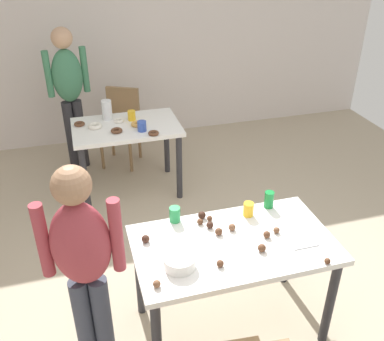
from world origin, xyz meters
The scene contains 34 objects.
ground_plane centered at (0.00, 0.00, 0.00)m, with size 6.40×6.40×0.00m, color tan.
wall_back centered at (0.00, 3.20, 1.30)m, with size 6.40×0.10×2.60m, color silver.
dining_table_near centered at (0.00, -0.18, 0.65)m, with size 1.26×0.71×0.75m.
dining_table_far centered at (-0.39, 1.79, 0.63)m, with size 1.05×0.68×0.75m.
chair_far_table centered at (-0.36, 2.48, 0.50)m, with size 0.54×0.54×0.87m.
person_girl_near centered at (-0.91, -0.27, 0.89)m, with size 0.46×0.25×1.48m.
person_adult_far centered at (-0.88, 2.47, 0.96)m, with size 0.46×0.25×1.59m.
mixing_bowl centered at (-0.38, -0.30, 0.79)m, with size 0.19×0.19×0.07m, color white.
soda_can centered at (0.37, 0.12, 0.81)m, with size 0.07×0.07×0.12m, color #198438.
fork_near centered at (0.41, -0.35, 0.75)m, with size 0.17×0.02×0.01m, color silver.
cup_near_0 centered at (0.19, 0.06, 0.80)m, with size 0.07×0.07×0.10m, color yellow.
cup_near_1 centered at (-0.30, 0.14, 0.80)m, with size 0.07×0.07×0.11m, color green.
cake_ball_0 centered at (-0.16, -0.36, 0.77)m, with size 0.04×0.04×0.04m, color brown.
cake_ball_1 centered at (0.03, -0.06, 0.77)m, with size 0.05×0.05×0.05m, color brown.
cake_ball_2 centered at (0.46, -0.51, 0.77)m, with size 0.04×0.04×0.04m, color brown.
cake_ball_3 centered at (0.30, -0.17, 0.77)m, with size 0.04×0.04×0.04m, color brown.
cake_ball_4 centered at (-0.53, -0.03, 0.78)m, with size 0.05×0.05×0.05m, color #3D2319.
cake_ball_5 centered at (-0.08, 0.07, 0.77)m, with size 0.04×0.04×0.04m, color brown.
cake_ball_6 centered at (0.13, -0.31, 0.78)m, with size 0.05×0.05×0.05m, color brown.
cake_ball_7 centered at (-0.54, -0.42, 0.77)m, with size 0.04×0.04×0.04m, color brown.
cake_ball_8 centered at (-0.10, 0.00, 0.77)m, with size 0.05×0.05×0.05m, color #3D2319.
cake_ball_9 centered at (-0.15, 0.06, 0.77)m, with size 0.04×0.04×0.04m, color brown.
cake_ball_10 centered at (-0.12, 0.12, 0.78)m, with size 0.05×0.05×0.05m, color #3D2319.
cake_ball_11 centered at (0.22, -0.19, 0.77)m, with size 0.05×0.05×0.05m, color brown.
cake_ball_12 centered at (-0.07, -0.08, 0.77)m, with size 0.05×0.05×0.05m, color brown.
pitcher_far centered at (-0.54, 1.99, 0.85)m, with size 0.10×0.10×0.20m, color white.
cup_far_0 centered at (-0.31, 1.90, 0.80)m, with size 0.08×0.08×0.10m, color yellow.
cup_far_1 centered at (-0.26, 1.62, 0.80)m, with size 0.09×0.09×0.10m, color #3351B2.
donut_far_0 centered at (-0.28, 1.75, 0.77)m, with size 0.12×0.12×0.04m, color gold.
donut_far_1 centered at (-0.83, 1.92, 0.77)m, with size 0.11×0.11×0.03m, color brown.
donut_far_2 centered at (-0.44, 1.89, 0.77)m, with size 0.10×0.10×0.03m, color white.
donut_far_3 centered at (-0.17, 1.51, 0.77)m, with size 0.10×0.10×0.03m, color brown.
donut_far_4 centered at (-0.49, 1.66, 0.77)m, with size 0.11×0.11×0.03m, color brown.
donut_far_5 centered at (-0.68, 1.82, 0.77)m, with size 0.14×0.14×0.04m, color white.
Camera 1 is at (-0.84, -2.15, 2.50)m, focal length 40.57 mm.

